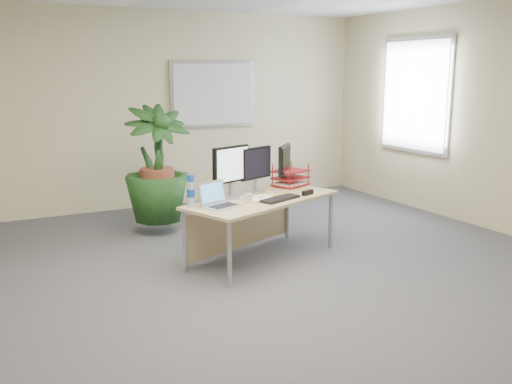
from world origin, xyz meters
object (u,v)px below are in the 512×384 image
monitor_left (231,168)px  floor_plant (157,170)px  monitor_right (256,167)px  desk (256,210)px  laptop (218,200)px

monitor_left → floor_plant: bearing=106.1°
monitor_left → monitor_right: 0.36m
desk → monitor_right: size_ratio=3.77×
desk → floor_plant: floor_plant is taller
floor_plant → laptop: size_ratio=3.77×
monitor_left → monitor_right: monitor_left is taller
desk → monitor_left: 0.49m
laptop → floor_plant: bearing=93.5°
desk → monitor_left: size_ratio=3.45×
floor_plant → monitor_right: size_ratio=3.17×
desk → monitor_right: monitor_right is taller
monitor_right → laptop: monitor_right is taller
monitor_left → monitor_right: bearing=19.1°
desk → monitor_left: bearing=159.1°
desk → floor_plant: size_ratio=1.19×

